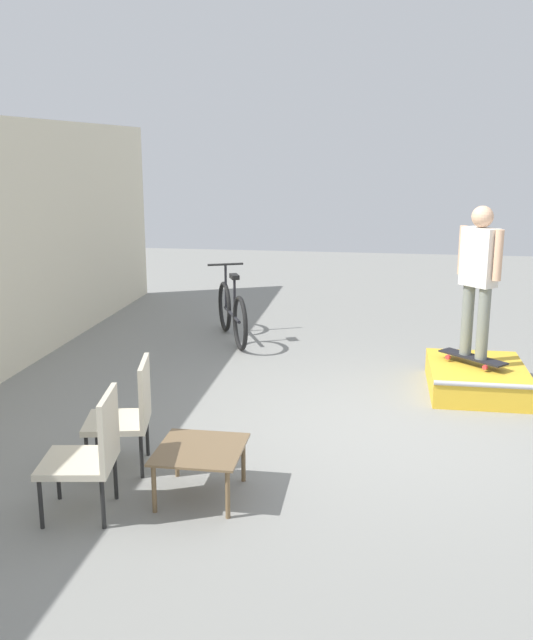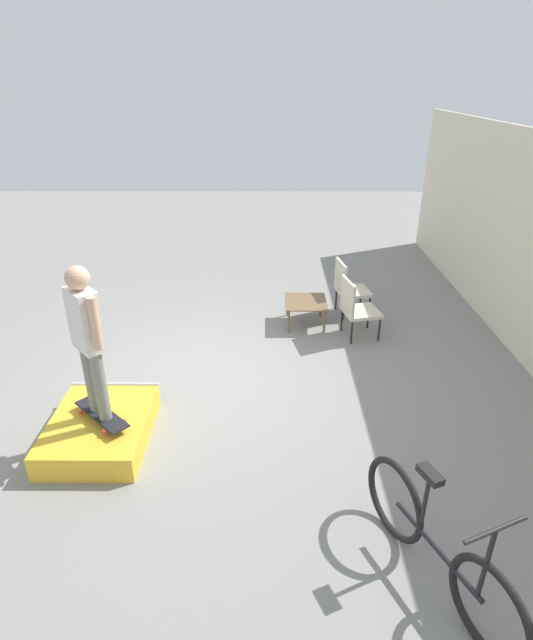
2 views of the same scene
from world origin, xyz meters
TOP-DOWN VIEW (x-y plane):
  - ground_plane at (0.00, 0.00)m, footprint 24.00×24.00m
  - skate_ramp_box at (1.27, -0.92)m, footprint 1.35×1.04m
  - skateboard_on_ramp at (1.32, -0.87)m, footprint 0.69×0.72m
  - person_skater at (1.32, -0.87)m, footprint 0.44×0.42m
  - coffee_table at (-1.62, 1.51)m, footprint 0.71×0.66m
  - patio_chair_left at (-2.00, 2.23)m, footprint 0.60×0.60m
  - patio_chair_right at (-1.19, 2.23)m, footprint 0.62×0.62m
  - bicycle at (2.98, 2.21)m, footprint 1.68×0.80m

SIDE VIEW (x-z plane):
  - ground_plane at x=0.00m, z-range 0.00..0.00m
  - skate_ramp_box at x=1.27m, z-range -0.01..0.30m
  - coffee_table at x=-1.62m, z-range 0.15..0.55m
  - skateboard_on_ramp at x=1.32m, z-range 0.34..0.41m
  - bicycle at x=2.98m, z-range -0.12..0.91m
  - patio_chair_left at x=-2.00m, z-range 0.04..0.97m
  - patio_chair_right at x=-1.19m, z-range 0.04..0.97m
  - person_skater at x=1.32m, z-range 0.53..2.19m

